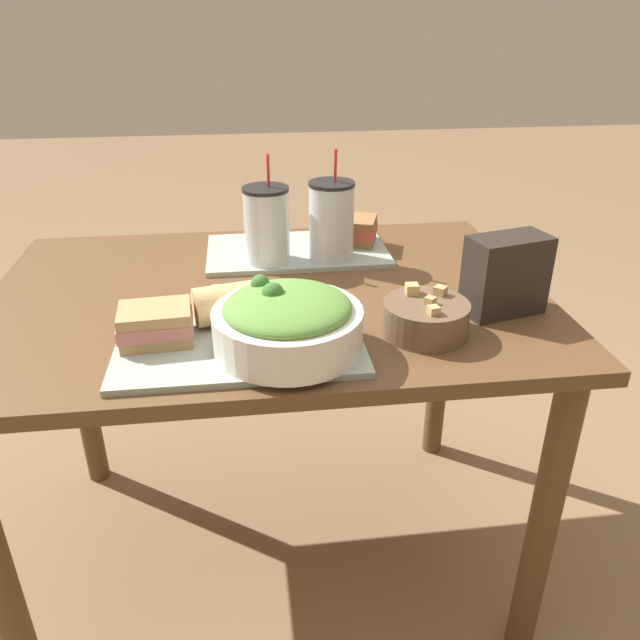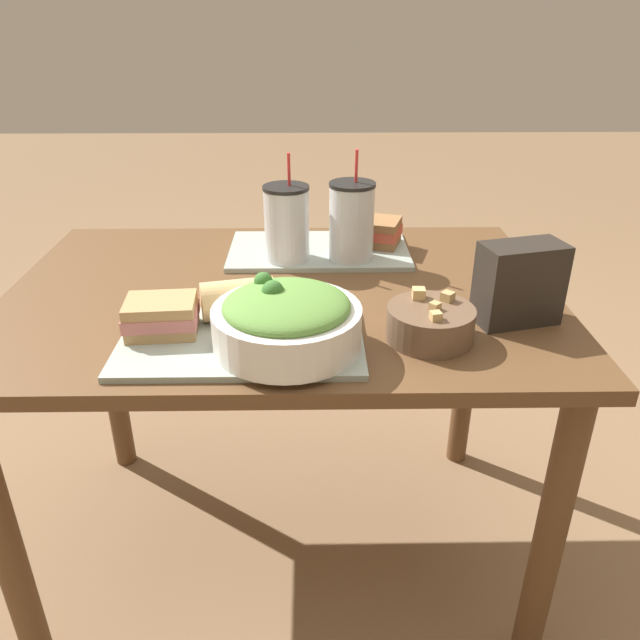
{
  "view_description": "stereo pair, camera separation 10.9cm",
  "coord_description": "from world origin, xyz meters",
  "px_view_note": "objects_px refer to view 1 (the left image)",
  "views": [
    {
      "loc": [
        -0.04,
        -1.22,
        1.3
      ],
      "look_at": [
        0.08,
        -0.26,
        0.8
      ],
      "focal_mm": 35.0,
      "sensor_mm": 36.0,
      "label": 1
    },
    {
      "loc": [
        0.07,
        -1.23,
        1.3
      ],
      "look_at": [
        0.08,
        -0.26,
        0.8
      ],
      "focal_mm": 35.0,
      "sensor_mm": 36.0,
      "label": 2
    }
  ],
  "objects_px": {
    "drink_cup_dark": "(267,227)",
    "napkin_folded": "(252,294)",
    "drink_cup_red": "(331,223)",
    "chip_bag": "(506,275)",
    "baguette_near": "(233,303)",
    "sandwich_near": "(156,324)",
    "soup_bowl": "(426,317)",
    "sandwich_far": "(352,230)",
    "salad_bowl": "(287,321)"
  },
  "relations": [
    {
      "from": "soup_bowl",
      "to": "napkin_folded",
      "type": "distance_m",
      "value": 0.38
    },
    {
      "from": "drink_cup_red",
      "to": "chip_bag",
      "type": "xyz_separation_m",
      "value": [
        0.3,
        -0.31,
        -0.02
      ]
    },
    {
      "from": "sandwich_far",
      "to": "drink_cup_red",
      "type": "bearing_deg",
      "value": -106.24
    },
    {
      "from": "baguette_near",
      "to": "napkin_folded",
      "type": "height_order",
      "value": "baguette_near"
    },
    {
      "from": "drink_cup_red",
      "to": "baguette_near",
      "type": "bearing_deg",
      "value": -127.12
    },
    {
      "from": "sandwich_far",
      "to": "drink_cup_red",
      "type": "height_order",
      "value": "drink_cup_red"
    },
    {
      "from": "soup_bowl",
      "to": "drink_cup_red",
      "type": "distance_m",
      "value": 0.4
    },
    {
      "from": "sandwich_near",
      "to": "salad_bowl",
      "type": "bearing_deg",
      "value": -17.8
    },
    {
      "from": "sandwich_near",
      "to": "chip_bag",
      "type": "xyz_separation_m",
      "value": [
        0.66,
        0.06,
        0.03
      ]
    },
    {
      "from": "sandwich_far",
      "to": "salad_bowl",
      "type": "bearing_deg",
      "value": -93.39
    },
    {
      "from": "soup_bowl",
      "to": "baguette_near",
      "type": "xyz_separation_m",
      "value": [
        -0.35,
        0.07,
        0.02
      ]
    },
    {
      "from": "salad_bowl",
      "to": "napkin_folded",
      "type": "xyz_separation_m",
      "value": [
        -0.06,
        0.26,
        -0.06
      ]
    },
    {
      "from": "salad_bowl",
      "to": "drink_cup_dark",
      "type": "bearing_deg",
      "value": 91.72
    },
    {
      "from": "drink_cup_dark",
      "to": "napkin_folded",
      "type": "relative_size",
      "value": 1.44
    },
    {
      "from": "drink_cup_dark",
      "to": "napkin_folded",
      "type": "xyz_separation_m",
      "value": [
        -0.04,
        -0.16,
        -0.09
      ]
    },
    {
      "from": "salad_bowl",
      "to": "baguette_near",
      "type": "xyz_separation_m",
      "value": [
        -0.09,
        0.11,
        -0.01
      ]
    },
    {
      "from": "soup_bowl",
      "to": "chip_bag",
      "type": "xyz_separation_m",
      "value": [
        0.18,
        0.07,
        0.04
      ]
    },
    {
      "from": "drink_cup_dark",
      "to": "drink_cup_red",
      "type": "height_order",
      "value": "drink_cup_red"
    },
    {
      "from": "chip_bag",
      "to": "drink_cup_red",
      "type": "bearing_deg",
      "value": 120.34
    },
    {
      "from": "chip_bag",
      "to": "drink_cup_dark",
      "type": "bearing_deg",
      "value": 131.68
    },
    {
      "from": "sandwich_near",
      "to": "drink_cup_dark",
      "type": "relative_size",
      "value": 0.55
    },
    {
      "from": "baguette_near",
      "to": "napkin_folded",
      "type": "bearing_deg",
      "value": -28.53
    },
    {
      "from": "drink_cup_red",
      "to": "chip_bag",
      "type": "distance_m",
      "value": 0.43
    },
    {
      "from": "salad_bowl",
      "to": "sandwich_near",
      "type": "height_order",
      "value": "salad_bowl"
    },
    {
      "from": "sandwich_far",
      "to": "napkin_folded",
      "type": "xyz_separation_m",
      "value": [
        -0.26,
        -0.26,
        -0.04
      ]
    },
    {
      "from": "salad_bowl",
      "to": "sandwich_far",
      "type": "distance_m",
      "value": 0.56
    },
    {
      "from": "sandwich_near",
      "to": "drink_cup_red",
      "type": "height_order",
      "value": "drink_cup_red"
    },
    {
      "from": "drink_cup_dark",
      "to": "chip_bag",
      "type": "height_order",
      "value": "drink_cup_dark"
    },
    {
      "from": "soup_bowl",
      "to": "sandwich_far",
      "type": "xyz_separation_m",
      "value": [
        -0.05,
        0.48,
        0.01
      ]
    },
    {
      "from": "salad_bowl",
      "to": "drink_cup_red",
      "type": "bearing_deg",
      "value": 71.96
    },
    {
      "from": "baguette_near",
      "to": "drink_cup_red",
      "type": "relative_size",
      "value": 0.59
    },
    {
      "from": "drink_cup_dark",
      "to": "drink_cup_red",
      "type": "bearing_deg",
      "value": 0.0
    },
    {
      "from": "salad_bowl",
      "to": "sandwich_near",
      "type": "relative_size",
      "value": 1.91
    },
    {
      "from": "sandwich_near",
      "to": "drink_cup_red",
      "type": "xyz_separation_m",
      "value": [
        0.37,
        0.36,
        0.05
      ]
    },
    {
      "from": "drink_cup_red",
      "to": "salad_bowl",
      "type": "bearing_deg",
      "value": -108.04
    },
    {
      "from": "sandwich_far",
      "to": "drink_cup_red",
      "type": "xyz_separation_m",
      "value": [
        -0.07,
        -0.1,
        0.05
      ]
    },
    {
      "from": "drink_cup_red",
      "to": "napkin_folded",
      "type": "relative_size",
      "value": 1.48
    },
    {
      "from": "drink_cup_red",
      "to": "napkin_folded",
      "type": "xyz_separation_m",
      "value": [
        -0.19,
        -0.16,
        -0.1
      ]
    },
    {
      "from": "chip_bag",
      "to": "napkin_folded",
      "type": "relative_size",
      "value": 0.99
    },
    {
      "from": "sandwich_near",
      "to": "chip_bag",
      "type": "relative_size",
      "value": 0.8
    },
    {
      "from": "sandwich_far",
      "to": "baguette_near",
      "type": "bearing_deg",
      "value": -108.35
    },
    {
      "from": "napkin_folded",
      "to": "salad_bowl",
      "type": "bearing_deg",
      "value": -77.84
    },
    {
      "from": "sandwich_far",
      "to": "chip_bag",
      "type": "height_order",
      "value": "chip_bag"
    },
    {
      "from": "napkin_folded",
      "to": "sandwich_far",
      "type": "bearing_deg",
      "value": 45.08
    },
    {
      "from": "baguette_near",
      "to": "napkin_folded",
      "type": "relative_size",
      "value": 0.88
    },
    {
      "from": "baguette_near",
      "to": "sandwich_far",
      "type": "distance_m",
      "value": 0.5
    },
    {
      "from": "baguette_near",
      "to": "sandwich_far",
      "type": "bearing_deg",
      "value": -49.93
    },
    {
      "from": "sandwich_near",
      "to": "napkin_folded",
      "type": "height_order",
      "value": "sandwich_near"
    },
    {
      "from": "soup_bowl",
      "to": "napkin_folded",
      "type": "height_order",
      "value": "soup_bowl"
    },
    {
      "from": "napkin_folded",
      "to": "chip_bag",
      "type": "bearing_deg",
      "value": -16.32
    }
  ]
}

